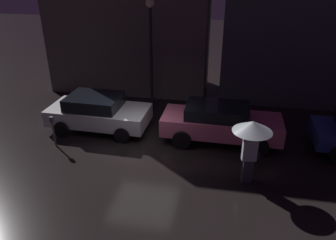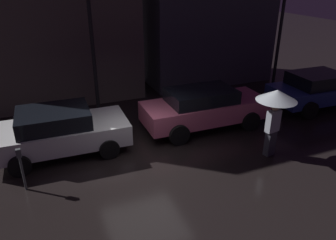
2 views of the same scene
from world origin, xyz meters
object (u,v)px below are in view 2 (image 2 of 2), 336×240
(parked_car_pink, at_px, (204,107))
(parking_meter, at_px, (21,165))
(street_lamp_near, at_px, (91,32))
(parked_car_white, at_px, (60,130))
(parked_car_blue, at_px, (318,89))
(street_lamp_far, at_px, (282,21))
(pedestrian_with_umbrella, at_px, (276,103))

(parked_car_pink, bearing_deg, parking_meter, -164.93)
(parked_car_pink, relative_size, street_lamp_near, 0.91)
(street_lamp_near, bearing_deg, parked_car_white, -123.48)
(parking_meter, bearing_deg, parked_car_pink, 14.22)
(parked_car_pink, relative_size, parking_meter, 3.72)
(parked_car_pink, xyz_separation_m, parked_car_blue, (5.28, 0.03, -0.02))
(parked_car_blue, distance_m, street_lamp_near, 9.25)
(street_lamp_near, xyz_separation_m, street_lamp_far, (8.16, -0.33, -0.01))
(parked_car_white, xyz_separation_m, street_lamp_far, (9.82, 2.17, 2.44))
(street_lamp_far, bearing_deg, parked_car_pink, -154.89)
(parked_car_blue, xyz_separation_m, pedestrian_with_umbrella, (-4.33, -2.51, 0.96))
(parked_car_blue, bearing_deg, street_lamp_far, 100.95)
(parked_car_blue, bearing_deg, parked_car_white, -178.79)
(parked_car_white, distance_m, parking_meter, 1.98)
(street_lamp_far, bearing_deg, parking_meter, -160.70)
(parked_car_pink, height_order, street_lamp_far, street_lamp_far)
(parking_meter, height_order, street_lamp_near, street_lamp_near)
(parked_car_pink, relative_size, parked_car_blue, 1.11)
(street_lamp_far, bearing_deg, parked_car_blue, -80.83)
(parked_car_pink, distance_m, parked_car_blue, 5.28)
(parked_car_blue, relative_size, street_lamp_far, 0.83)
(pedestrian_with_umbrella, height_order, street_lamp_near, street_lamp_near)
(street_lamp_near, bearing_deg, pedestrian_with_umbrella, -50.61)
(pedestrian_with_umbrella, bearing_deg, street_lamp_near, -60.60)
(parked_car_pink, distance_m, street_lamp_far, 5.93)
(parked_car_pink, bearing_deg, pedestrian_with_umbrella, -68.16)
(parked_car_white, height_order, parked_car_pink, parked_car_pink)
(street_lamp_near, bearing_deg, street_lamp_far, -2.32)
(pedestrian_with_umbrella, bearing_deg, parked_car_pink, -79.01)
(parked_car_blue, bearing_deg, street_lamp_near, 164.78)
(parked_car_white, relative_size, street_lamp_near, 0.83)
(parked_car_blue, height_order, parking_meter, parked_car_blue)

